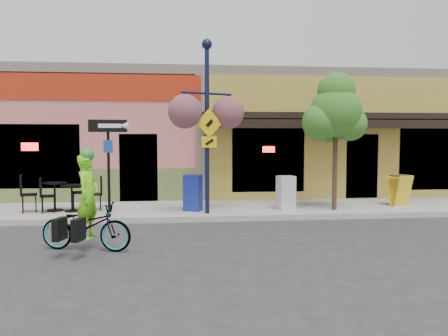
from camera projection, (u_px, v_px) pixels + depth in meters
name	position (u px, v px, depth m)	size (l,w,h in m)	color
ground	(249.00, 225.00, 10.89)	(90.00, 90.00, 0.00)	#2D2D30
sidewalk	(238.00, 209.00, 12.87)	(24.00, 3.00, 0.15)	#9E9B93
curb	(245.00, 218.00, 11.43)	(24.00, 0.12, 0.15)	#A8A59E
building	(220.00, 136.00, 18.18)	(18.20, 8.20, 4.50)	#D36B68
bicycle	(86.00, 226.00, 8.41)	(0.63, 1.81, 0.95)	maroon
cyclist_rider	(88.00, 209.00, 8.40)	(0.59, 0.39, 1.62)	#71E518
lamp_post	(207.00, 127.00, 11.57)	(1.47, 0.59, 4.62)	#111835
one_way_sign	(109.00, 169.00, 11.08)	(0.95, 0.21, 2.48)	black
cafe_set_left	(72.00, 194.00, 11.97)	(1.61, 0.80, 0.97)	black
cafe_set_right	(55.00, 192.00, 12.07)	(1.73, 0.86, 1.04)	black
newspaper_box_blue	(193.00, 193.00, 12.12)	(0.45, 0.40, 1.00)	navy
newspaper_box_grey	(286.00, 193.00, 12.27)	(0.45, 0.40, 0.95)	silver
street_tree	(335.00, 141.00, 12.16)	(1.51, 1.51, 3.88)	#3D7A26
sandwich_board	(404.00, 191.00, 12.84)	(0.56, 0.41, 0.93)	yellow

